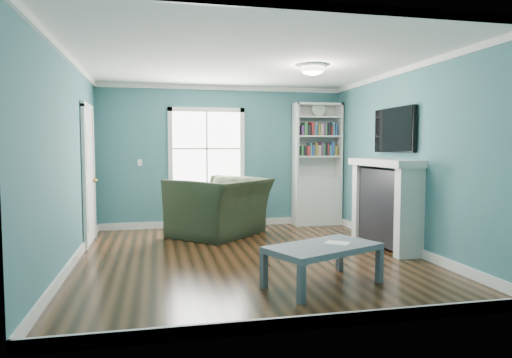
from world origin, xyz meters
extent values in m
plane|color=black|center=(0.00, 0.00, 0.00)|extent=(5.00, 5.00, 0.00)
plane|color=#3E6E7B|center=(0.00, 2.50, 1.30)|extent=(4.50, 0.00, 4.50)
plane|color=#3E6E7B|center=(0.00, -2.50, 1.30)|extent=(4.50, 0.00, 4.50)
plane|color=#3E6E7B|center=(-2.25, 0.00, 1.30)|extent=(0.00, 5.00, 5.00)
plane|color=#3E6E7B|center=(2.25, 0.00, 1.30)|extent=(0.00, 5.00, 5.00)
plane|color=white|center=(0.00, 0.00, 2.60)|extent=(5.00, 5.00, 0.00)
cube|color=white|center=(0.00, 2.48, 0.06)|extent=(4.50, 0.03, 0.12)
cube|color=white|center=(0.00, -2.48, 0.06)|extent=(4.50, 0.03, 0.12)
cube|color=white|center=(-2.23, 0.00, 0.06)|extent=(0.03, 5.00, 0.12)
cube|color=white|center=(2.23, 0.00, 0.06)|extent=(0.03, 5.00, 0.12)
cube|color=white|center=(0.00, 2.48, 2.56)|extent=(4.50, 0.04, 0.08)
cube|color=white|center=(0.00, -2.48, 2.56)|extent=(4.50, 0.04, 0.08)
cube|color=white|center=(-2.23, 0.00, 2.56)|extent=(0.04, 5.00, 0.08)
cube|color=white|center=(2.23, 0.00, 2.56)|extent=(0.04, 5.00, 0.08)
cube|color=white|center=(-0.30, 2.50, 1.45)|extent=(1.24, 0.01, 1.34)
cube|color=white|center=(-0.96, 2.48, 1.45)|extent=(0.08, 0.06, 1.50)
cube|color=white|center=(0.36, 2.48, 1.45)|extent=(0.08, 0.06, 1.50)
cube|color=white|center=(-0.30, 2.48, 0.74)|extent=(1.40, 0.06, 0.08)
cube|color=white|center=(-0.30, 2.48, 2.16)|extent=(1.40, 0.06, 0.08)
cube|color=white|center=(-0.30, 2.48, 1.45)|extent=(1.24, 0.03, 0.03)
cube|color=white|center=(-0.30, 2.48, 1.45)|extent=(0.03, 0.03, 1.34)
cube|color=silver|center=(1.77, 2.30, 0.45)|extent=(0.90, 0.35, 0.90)
cube|color=silver|center=(1.34, 2.30, 1.60)|extent=(0.04, 0.35, 1.40)
cube|color=silver|center=(2.20, 2.30, 1.60)|extent=(0.04, 0.35, 1.40)
cube|color=silver|center=(1.77, 2.46, 1.60)|extent=(0.90, 0.02, 1.40)
cube|color=silver|center=(1.77, 2.30, 2.28)|extent=(0.90, 0.35, 0.04)
cube|color=silver|center=(1.77, 2.30, 0.92)|extent=(0.84, 0.33, 0.03)
cube|color=silver|center=(1.77, 2.30, 1.30)|extent=(0.84, 0.33, 0.03)
cube|color=silver|center=(1.77, 2.30, 1.68)|extent=(0.84, 0.33, 0.03)
cube|color=silver|center=(1.77, 2.30, 2.04)|extent=(0.84, 0.33, 0.03)
cube|color=#33723F|center=(1.77, 2.28, 1.43)|extent=(0.70, 0.25, 0.22)
cube|color=black|center=(1.77, 2.28, 1.81)|extent=(0.70, 0.25, 0.22)
cylinder|color=beige|center=(1.77, 2.25, 2.19)|extent=(0.26, 0.06, 0.26)
cube|color=black|center=(2.09, 0.20, 0.60)|extent=(0.30, 1.20, 1.10)
cube|color=black|center=(2.07, 0.20, 0.40)|extent=(0.22, 0.65, 0.70)
cube|color=silver|center=(2.07, -0.47, 0.60)|extent=(0.36, 0.16, 1.20)
cube|color=silver|center=(2.07, 0.87, 0.60)|extent=(0.36, 0.16, 1.20)
cube|color=silver|center=(2.05, 0.20, 1.25)|extent=(0.44, 1.58, 0.10)
cube|color=black|center=(2.20, 0.20, 1.72)|extent=(0.06, 1.10, 0.65)
cube|color=silver|center=(-2.23, 1.40, 1.02)|extent=(0.04, 0.80, 2.05)
cube|color=white|center=(-2.22, 0.95, 1.02)|extent=(0.05, 0.08, 2.13)
cube|color=white|center=(-2.22, 1.85, 1.02)|extent=(0.05, 0.08, 2.13)
cube|color=white|center=(-2.22, 1.40, 2.09)|extent=(0.05, 0.98, 0.08)
sphere|color=#BF8C3F|center=(-2.17, 1.70, 0.95)|extent=(0.07, 0.07, 0.07)
ellipsoid|color=white|center=(0.90, 0.10, 2.54)|extent=(0.34, 0.34, 0.15)
cylinder|color=white|center=(0.90, 0.10, 2.58)|extent=(0.38, 0.38, 0.03)
cube|color=white|center=(-1.50, 2.48, 1.20)|extent=(0.08, 0.01, 0.12)
imported|color=black|center=(-0.18, 1.60, 0.64)|extent=(1.71, 1.72, 1.28)
cube|color=#4B515A|center=(0.12, -1.88, 0.19)|extent=(0.09, 0.09, 0.37)
cube|color=#4B515A|center=(1.15, -1.42, 0.19)|extent=(0.09, 0.09, 0.37)
cube|color=#4B515A|center=(-0.12, -1.34, 0.19)|extent=(0.09, 0.09, 0.37)
cube|color=#4B515A|center=(0.92, -0.88, 0.19)|extent=(0.09, 0.09, 0.37)
cube|color=#505B66|center=(0.52, -1.38, 0.40)|extent=(1.36, 1.08, 0.07)
cube|color=white|center=(0.70, -1.32, 0.44)|extent=(0.32, 0.31, 0.00)
camera|label=1|loc=(-1.20, -5.91, 1.48)|focal=32.00mm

